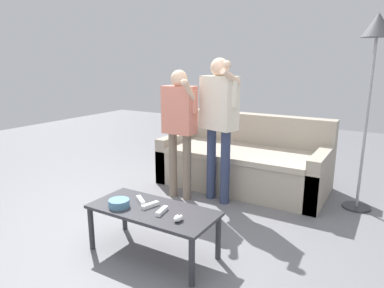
% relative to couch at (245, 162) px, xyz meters
% --- Properties ---
extents(ground_plane, '(12.00, 12.00, 0.00)m').
position_rel_couch_xyz_m(ground_plane, '(-0.00, -1.56, -0.29)').
color(ground_plane, slate).
extents(couch, '(1.96, 0.95, 0.85)m').
position_rel_couch_xyz_m(couch, '(0.00, 0.00, 0.00)').
color(couch, '#9E9384').
rests_on(couch, ground).
extents(coffee_table, '(1.02, 0.46, 0.39)m').
position_rel_couch_xyz_m(coffee_table, '(-0.00, -1.85, 0.05)').
color(coffee_table, '#2D2D33').
rests_on(coffee_table, ground).
extents(snack_bowl, '(0.16, 0.16, 0.06)m').
position_rel_couch_xyz_m(snack_bowl, '(-0.25, -1.96, 0.13)').
color(snack_bowl, teal).
rests_on(snack_bowl, coffee_table).
extents(game_remote_nunchuk, '(0.06, 0.09, 0.05)m').
position_rel_couch_xyz_m(game_remote_nunchuk, '(0.29, -1.93, 0.12)').
color(game_remote_nunchuk, white).
rests_on(game_remote_nunchuk, coffee_table).
extents(floor_lamp, '(0.28, 0.28, 1.94)m').
position_rel_couch_xyz_m(floor_lamp, '(1.29, -0.04, 1.34)').
color(floor_lamp, '#2D2D33').
rests_on(floor_lamp, ground).
extents(player_center, '(0.45, 0.38, 1.53)m').
position_rel_couch_xyz_m(player_center, '(-0.06, -0.61, 0.68)').
color(player_center, '#2D3856').
rests_on(player_center, ground).
extents(player_left, '(0.42, 0.31, 1.41)m').
position_rel_couch_xyz_m(player_left, '(-0.46, -0.75, 0.60)').
color(player_left, '#756656').
rests_on(player_left, ground).
extents(game_remote_wand_near, '(0.15, 0.13, 0.03)m').
position_rel_couch_xyz_m(game_remote_wand_near, '(-0.16, -1.80, 0.11)').
color(game_remote_wand_near, white).
rests_on(game_remote_wand_near, coffee_table).
extents(game_remote_wand_far, '(0.08, 0.16, 0.03)m').
position_rel_couch_xyz_m(game_remote_wand_far, '(-0.04, -1.84, 0.11)').
color(game_remote_wand_far, white).
rests_on(game_remote_wand_far, coffee_table).
extents(game_remote_wand_spare, '(0.06, 0.15, 0.03)m').
position_rel_couch_xyz_m(game_remote_wand_spare, '(0.10, -1.88, 0.11)').
color(game_remote_wand_spare, white).
rests_on(game_remote_wand_spare, coffee_table).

